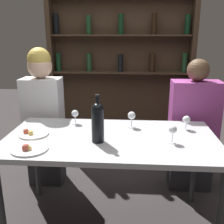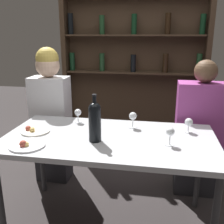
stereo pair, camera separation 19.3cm
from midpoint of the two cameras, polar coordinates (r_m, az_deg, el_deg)
ground_plane at (r=2.24m, az=2.10°, el=-22.92°), size 10.00×10.00×0.00m
dining_table at (r=1.89m, az=2.32°, el=-7.12°), size 1.50×0.79×0.73m
wine_rack_wall at (r=3.47m, az=6.36°, el=11.27°), size 1.86×0.21×2.14m
wine_bottle at (r=1.75m, az=-0.62°, el=-1.83°), size 0.08×0.08×0.33m
wine_glass_0 at (r=2.15m, az=-4.90°, el=-0.29°), size 0.06×0.06×0.11m
wine_glass_1 at (r=2.04m, az=19.00°, el=-2.28°), size 0.06×0.06×0.11m
wine_glass_2 at (r=2.03m, az=7.28°, el=-1.08°), size 0.06×0.06×0.13m
wine_glass_3 at (r=1.77m, az=15.65°, el=-4.41°), size 0.06×0.06×0.12m
food_plate_0 at (r=2.01m, az=-13.95°, el=-4.03°), size 0.21×0.21×0.05m
food_plate_1 at (r=1.77m, az=-15.12°, el=-6.99°), size 0.24×0.24×0.05m
seated_person_left at (r=2.58m, az=-11.04°, el=-0.90°), size 0.35×0.22×1.32m
seated_person_right at (r=2.50m, az=20.65°, el=-4.55°), size 0.43×0.22×1.23m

